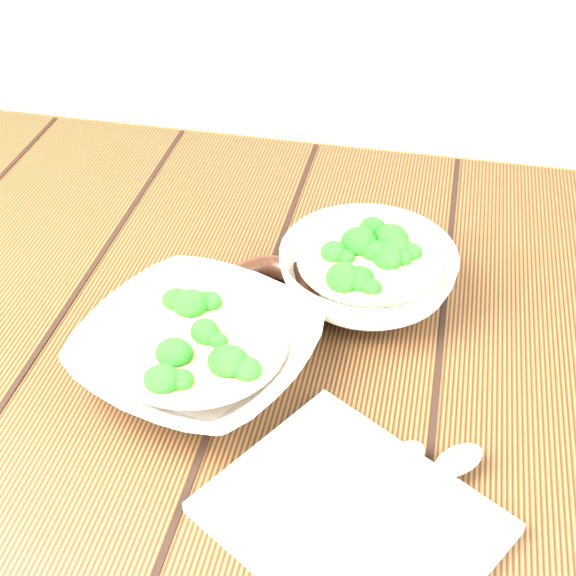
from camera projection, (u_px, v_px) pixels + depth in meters
The scene contains 7 objects.
table at pixel (269, 407), 0.92m from camera, with size 1.20×0.80×0.75m.
soup_bowl_front at pixel (197, 351), 0.77m from camera, with size 0.28×0.28×0.06m.
soup_bowl_back at pixel (367, 272), 0.86m from camera, with size 0.23×0.23×0.07m.
trivet at pixel (269, 291), 0.87m from camera, with size 0.11×0.11×0.03m, color black.
napkin at pixel (352, 518), 0.65m from camera, with size 0.22×0.18×0.01m, color beige.
spoon_left at pixel (374, 481), 0.67m from camera, with size 0.12×0.15×0.01m.
spoon_right at pixel (428, 479), 0.67m from camera, with size 0.13×0.14×0.01m.
Camera 1 is at (0.15, -0.61, 1.31)m, focal length 50.00 mm.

